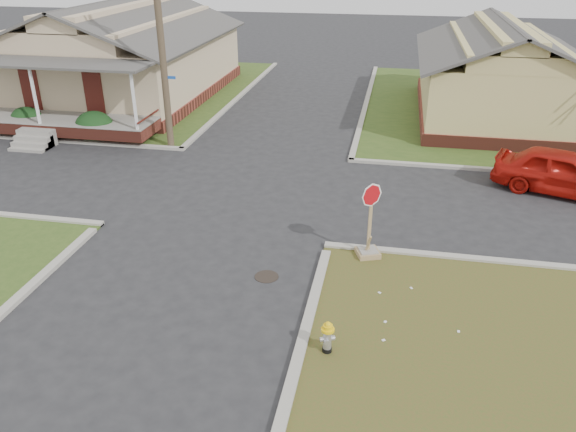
% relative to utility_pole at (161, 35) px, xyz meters
% --- Properties ---
extents(ground, '(120.00, 120.00, 0.00)m').
position_rel_utility_pole_xyz_m(ground, '(4.20, -8.90, -4.66)').
color(ground, '#242426').
rests_on(ground, ground).
extents(verge_far_left, '(19.00, 19.00, 0.05)m').
position_rel_utility_pole_xyz_m(verge_far_left, '(-8.80, 9.10, -4.64)').
color(verge_far_left, '#334E1C').
rests_on(verge_far_left, ground).
extents(curbs, '(80.00, 40.00, 0.12)m').
position_rel_utility_pole_xyz_m(curbs, '(4.20, -3.90, -4.66)').
color(curbs, '#A6A296').
rests_on(curbs, ground).
extents(manhole, '(0.64, 0.64, 0.01)m').
position_rel_utility_pole_xyz_m(manhole, '(6.40, -9.40, -4.66)').
color(manhole, black).
rests_on(manhole, ground).
extents(corner_house, '(10.10, 15.50, 5.30)m').
position_rel_utility_pole_xyz_m(corner_house, '(-5.80, 7.78, -2.38)').
color(corner_house, maroon).
rests_on(corner_house, ground).
extents(side_house_yellow, '(7.60, 11.60, 4.70)m').
position_rel_utility_pole_xyz_m(side_house_yellow, '(14.20, 7.60, -2.47)').
color(side_house_yellow, maroon).
rests_on(side_house_yellow, ground).
extents(utility_pole, '(1.80, 0.28, 9.00)m').
position_rel_utility_pole_xyz_m(utility_pole, '(0.00, 0.00, 0.00)').
color(utility_pole, '#403325').
rests_on(utility_pole, ground).
extents(fire_hydrant, '(0.29, 0.29, 0.77)m').
position_rel_utility_pole_xyz_m(fire_hydrant, '(8.37, -12.14, -4.19)').
color(fire_hydrant, black).
rests_on(fire_hydrant, ground).
extents(stop_sign, '(0.62, 0.61, 2.20)m').
position_rel_utility_pole_xyz_m(stop_sign, '(8.96, -7.83, -4.14)').
color(stop_sign, '#9E8255').
rests_on(stop_sign, ground).
extents(red_sedan, '(4.95, 3.27, 1.57)m').
position_rel_utility_pole_xyz_m(red_sedan, '(15.30, -2.01, -3.88)').
color(red_sedan, '#B0140C').
rests_on(red_sedan, ground).
extents(hedge_left, '(1.49, 1.22, 1.14)m').
position_rel_utility_pole_xyz_m(hedge_left, '(-7.24, 0.69, -4.04)').
color(hedge_left, '#133514').
rests_on(hedge_left, verge_far_left).
extents(hedge_right, '(1.58, 1.30, 1.21)m').
position_rel_utility_pole_xyz_m(hedge_right, '(-3.61, 0.22, -4.01)').
color(hedge_right, '#133514').
rests_on(hedge_right, verge_far_left).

